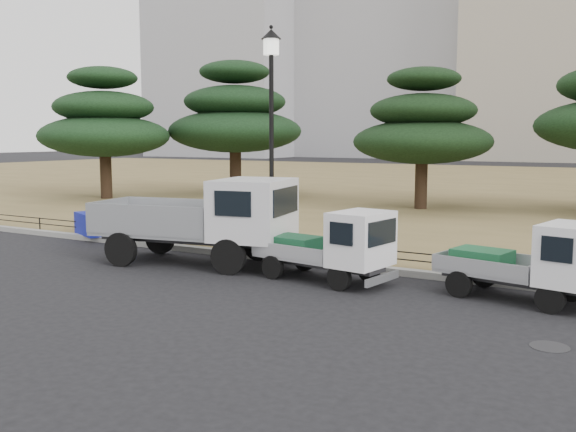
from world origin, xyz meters
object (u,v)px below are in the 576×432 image
Objects in this scene: truck_large at (204,217)px; truck_kei_front at (332,246)px; street_lamp at (271,104)px; tarp_pile at (99,222)px; truck_kei_rear at (531,262)px.

truck_large is 1.63× the size of truck_kei_front.
street_lamp is at bearing 155.24° from truck_kei_front.
truck_large is 3.70m from truck_kei_front.
truck_kei_front is at bearing -11.29° from tarp_pile.
street_lamp is 3.27× the size of tarp_pile.
tarp_pile is at bearing 153.18° from truck_large.
truck_large is 3.42m from street_lamp.
street_lamp is at bearing -0.73° from tarp_pile.
truck_large is 2.98× the size of tarp_pile.
truck_kei_rear is 13.33m from tarp_pile.
truck_kei_front is at bearing -13.27° from truck_large.
truck_kei_front is 4.53m from street_lamp.
truck_kei_rear is at bearing -11.48° from street_lamp.
street_lamp is (-2.61, 1.73, 3.27)m from truck_kei_front.
truck_kei_rear is 0.56× the size of street_lamp.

